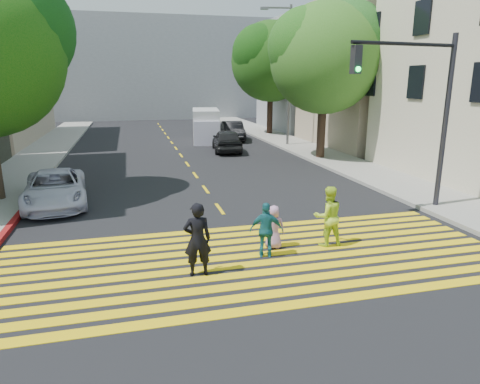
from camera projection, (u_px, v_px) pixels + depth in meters
name	position (u px, v px, depth m)	size (l,w,h in m)	color
ground	(272.00, 280.00, 10.07)	(120.00, 120.00, 0.00)	black
sidewalk_left	(47.00, 150.00, 28.64)	(3.00, 40.00, 0.15)	gray
sidewalk_right	(326.00, 156.00, 26.16)	(3.00, 60.00, 0.15)	gray
curb_red	(14.00, 222.00, 14.02)	(0.20, 8.00, 0.16)	maroon
crosswalk	(256.00, 259.00, 11.27)	(13.40, 5.30, 0.01)	yellow
lane_line	(174.00, 145.00, 31.16)	(0.12, 34.40, 0.01)	yellow
building_right_tan	(389.00, 74.00, 30.23)	(10.00, 10.00, 10.00)	tan
building_right_grey	(322.00, 76.00, 40.54)	(10.00, 10.00, 10.00)	gray
backdrop_block	(151.00, 69.00, 53.55)	(30.00, 8.00, 12.00)	gray
tree_right_near	(326.00, 53.00, 24.11)	(7.95, 7.62, 9.03)	black
tree_right_far	(271.00, 57.00, 35.74)	(8.26, 8.08, 9.58)	black
pedestrian_man	(197.00, 239.00, 10.16)	(0.66, 0.43, 1.81)	black
pedestrian_woman	(328.00, 216.00, 12.03)	(0.84, 0.66, 1.73)	#C0E631
pedestrian_child	(274.00, 227.00, 11.89)	(0.60, 0.39, 1.23)	#BF87B0
pedestrian_extra	(266.00, 230.00, 11.27)	(0.87, 0.36, 1.49)	#1C6570
white_sedan	(55.00, 189.00, 16.01)	(2.16, 4.68, 1.30)	silver
dark_car_near	(227.00, 140.00, 28.24)	(1.77, 4.40, 1.50)	black
silver_car	(206.00, 126.00, 37.80)	(1.94, 4.76, 1.38)	#969698
dark_car_parked	(233.00, 131.00, 33.62)	(1.55, 4.45, 1.47)	black
white_van	(206.00, 126.00, 32.90)	(2.64, 5.39, 2.44)	silver
traffic_signal	(422.00, 99.00, 14.37)	(4.16, 0.75, 6.11)	#29272F
street_lamp	(287.00, 68.00, 29.37)	(2.14, 0.58, 9.48)	#5D5D5D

